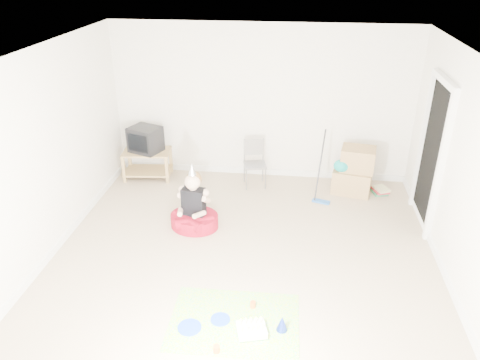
# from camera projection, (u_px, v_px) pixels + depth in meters

# --- Properties ---
(ground) EXTENTS (5.00, 5.00, 0.00)m
(ground) POSITION_uv_depth(u_px,v_px,m) (244.00, 255.00, 6.13)
(ground) COLOR tan
(ground) RESTS_ON ground
(doorway_recess) EXTENTS (0.02, 0.90, 2.05)m
(doorway_recess) POSITION_uv_depth(u_px,v_px,m) (432.00, 157.00, 6.47)
(doorway_recess) COLOR black
(doorway_recess) RESTS_ON ground
(tv_stand) EXTENTS (0.84, 0.57, 0.50)m
(tv_stand) POSITION_uv_depth(u_px,v_px,m) (148.00, 162.00, 8.10)
(tv_stand) COLOR #A28049
(tv_stand) RESTS_ON ground
(crt_tv) EXTENTS (0.61, 0.56, 0.43)m
(crt_tv) POSITION_uv_depth(u_px,v_px,m) (145.00, 139.00, 7.91)
(crt_tv) COLOR black
(crt_tv) RESTS_ON tv_stand
(folding_chair) EXTENTS (0.43, 0.41, 0.79)m
(folding_chair) POSITION_uv_depth(u_px,v_px,m) (255.00, 165.00, 7.77)
(folding_chair) COLOR gray
(folding_chair) RESTS_ON ground
(cardboard_boxes) EXTENTS (0.69, 0.58, 0.77)m
(cardboard_boxes) POSITION_uv_depth(u_px,v_px,m) (354.00, 171.00, 7.58)
(cardboard_boxes) COLOR #A68150
(cardboard_boxes) RESTS_ON ground
(floor_mop) EXTENTS (0.29, 0.36, 1.11)m
(floor_mop) POSITION_uv_depth(u_px,v_px,m) (322.00, 188.00, 7.29)
(floor_mop) COLOR blue
(floor_mop) RESTS_ON ground
(book_pile) EXTENTS (0.29, 0.33, 0.09)m
(book_pile) POSITION_uv_depth(u_px,v_px,m) (380.00, 190.00, 7.69)
(book_pile) COLOR #27764A
(book_pile) RESTS_ON ground
(seated_woman) EXTENTS (0.80, 0.80, 1.00)m
(seated_woman) POSITION_uv_depth(u_px,v_px,m) (194.00, 213.00, 6.67)
(seated_woman) COLOR maroon
(seated_woman) RESTS_ON ground
(party_mat) EXTENTS (1.41, 1.03, 0.01)m
(party_mat) POSITION_uv_depth(u_px,v_px,m) (234.00, 321.00, 5.04)
(party_mat) COLOR #ED3199
(party_mat) RESTS_ON ground
(birthday_cake) EXTENTS (0.35, 0.31, 0.14)m
(birthday_cake) POSITION_uv_depth(u_px,v_px,m) (252.00, 330.00, 4.87)
(birthday_cake) COLOR white
(birthday_cake) RESTS_ON party_mat
(blue_plate_near) EXTENTS (0.26, 0.26, 0.01)m
(blue_plate_near) POSITION_uv_depth(u_px,v_px,m) (220.00, 319.00, 5.06)
(blue_plate_near) COLOR blue
(blue_plate_near) RESTS_ON party_mat
(blue_plate_far) EXTENTS (0.33, 0.33, 0.01)m
(blue_plate_far) POSITION_uv_depth(u_px,v_px,m) (190.00, 327.00, 4.95)
(blue_plate_far) COLOR blue
(blue_plate_far) RESTS_ON party_mat
(orange_cup_near) EXTENTS (0.08, 0.08, 0.07)m
(orange_cup_near) POSITION_uv_depth(u_px,v_px,m) (253.00, 305.00, 5.22)
(orange_cup_near) COLOR #F35B1B
(orange_cup_near) RESTS_ON party_mat
(orange_cup_far) EXTENTS (0.07, 0.07, 0.08)m
(orange_cup_far) POSITION_uv_depth(u_px,v_px,m) (217.00, 349.00, 4.64)
(orange_cup_far) COLOR #F35B1B
(orange_cup_far) RESTS_ON party_mat
(blue_party_hat) EXTENTS (0.13, 0.13, 0.18)m
(blue_party_hat) POSITION_uv_depth(u_px,v_px,m) (282.00, 323.00, 4.89)
(blue_party_hat) COLOR #182EAE
(blue_party_hat) RESTS_ON party_mat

